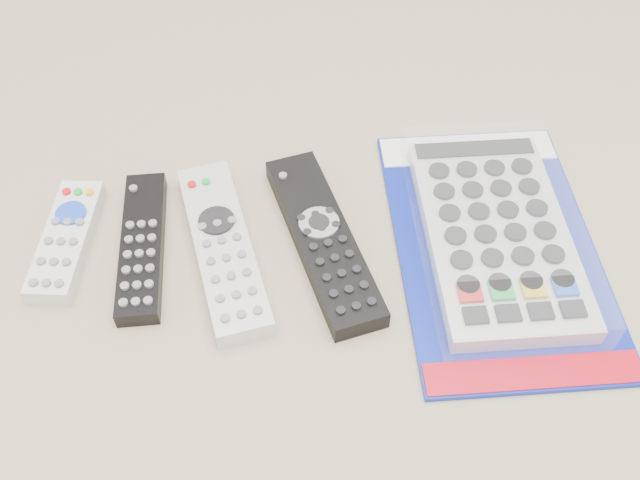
{
  "coord_description": "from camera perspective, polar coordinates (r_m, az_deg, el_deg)",
  "views": [
    {
      "loc": [
        -0.03,
        -0.45,
        0.58
      ],
      "look_at": [
        0.04,
        -0.0,
        0.01
      ],
      "focal_mm": 40.0,
      "sensor_mm": 36.0,
      "label": 1
    }
  ],
  "objects": [
    {
      "name": "remote_small_grey",
      "position": [
        0.78,
        -19.62,
        0.01
      ],
      "size": [
        0.07,
        0.16,
        0.02
      ],
      "rotation": [
        0.0,
        0.0,
        -0.2
      ],
      "color": "silver",
      "rests_on": "ground"
    },
    {
      "name": "remote_slim_black",
      "position": [
        0.75,
        -14.04,
        -0.44
      ],
      "size": [
        0.05,
        0.19,
        0.02
      ],
      "rotation": [
        0.0,
        0.0,
        -0.06
      ],
      "color": "black",
      "rests_on": "ground"
    },
    {
      "name": "remote_silver_dvd",
      "position": [
        0.73,
        -7.76,
        -0.63
      ],
      "size": [
        0.08,
        0.23,
        0.03
      ],
      "rotation": [
        0.0,
        0.0,
        0.13
      ],
      "color": "silver",
      "rests_on": "ground"
    },
    {
      "name": "remote_large_black",
      "position": [
        0.73,
        0.26,
        0.06
      ],
      "size": [
        0.09,
        0.24,
        0.03
      ],
      "rotation": [
        0.0,
        0.0,
        0.17
      ],
      "color": "black",
      "rests_on": "ground"
    },
    {
      "name": "jumbo_remote_packaged",
      "position": [
        0.75,
        13.97,
        0.59
      ],
      "size": [
        0.23,
        0.35,
        0.04
      ],
      "rotation": [
        0.0,
        0.0,
        -0.08
      ],
      "color": "#0D1D92",
      "rests_on": "ground"
    }
  ]
}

